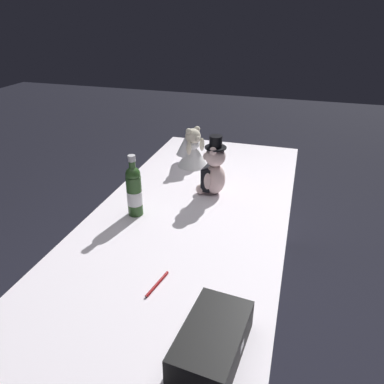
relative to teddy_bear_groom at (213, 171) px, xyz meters
The scene contains 7 objects.
ground_plane 0.93m from the teddy_bear_groom, 166.91° to the left, with size 12.00×12.00×0.00m, color black.
reception_table 0.56m from the teddy_bear_groom, 166.91° to the left, with size 2.01×0.90×0.78m, color white.
teddy_bear_groom is the anchor object (origin of this frame).
teddy_bear_bride 0.40m from the teddy_bear_groom, 32.94° to the left, with size 0.22×0.23×0.24m.
champagne_bottle 0.43m from the teddy_bear_groom, 137.05° to the left, with size 0.07×0.07×0.29m.
signing_pen 0.76m from the teddy_bear_groom, behind, with size 0.15×0.04×0.01m.
gift_case_black 1.00m from the teddy_bear_groom, 166.24° to the right, with size 0.30×0.19×0.10m.
Camera 1 is at (-1.46, -0.44, 1.66)m, focal length 34.43 mm.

